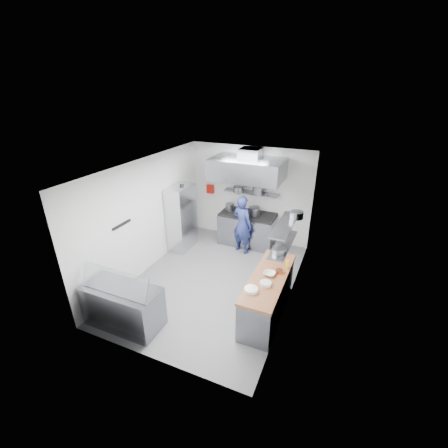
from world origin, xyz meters
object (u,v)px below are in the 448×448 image
at_px(gas_range, 247,230).
at_px(display_case, 123,306).
at_px(wire_rack, 182,218).
at_px(chef, 242,225).

distance_m(gas_range, display_case, 4.25).
bearing_deg(display_case, gas_range, 74.98).
relative_size(gas_range, display_case, 1.07).
distance_m(gas_range, wire_rack, 1.94).
bearing_deg(wire_rack, gas_range, 30.19).
bearing_deg(display_case, chef, 72.75).
bearing_deg(chef, display_case, 92.00).
relative_size(wire_rack, display_case, 1.23).
relative_size(chef, display_case, 1.10).
xyz_separation_m(wire_rack, display_case, (0.53, -3.15, -0.50)).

